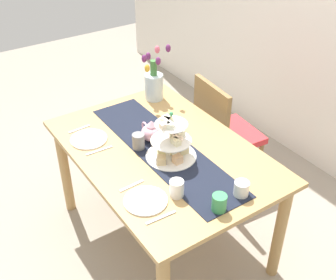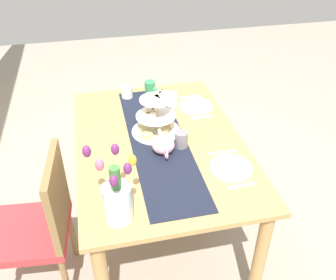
{
  "view_description": "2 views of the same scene",
  "coord_description": "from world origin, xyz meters",
  "px_view_note": "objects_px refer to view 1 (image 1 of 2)",
  "views": [
    {
      "loc": [
        1.77,
        -1.15,
        2.27
      ],
      "look_at": [
        0.07,
        -0.0,
        0.87
      ],
      "focal_mm": 45.66,
      "sensor_mm": 36.0,
      "label": 1
    },
    {
      "loc": [
        -1.79,
        0.34,
        2.04
      ],
      "look_at": [
        -0.07,
        -0.04,
        0.81
      ],
      "focal_mm": 39.91,
      "sensor_mm": 36.0,
      "label": 2
    }
  ],
  "objects_px": {
    "dining_table": "(162,164)",
    "dinner_plate_right": "(146,201)",
    "mug_white_text": "(177,188)",
    "knife_left": "(99,151)",
    "fork_right": "(132,186)",
    "mug_orange": "(219,203)",
    "fork_left": "(79,129)",
    "chair_left": "(222,130)",
    "tiered_cake_stand": "(171,143)",
    "teapot": "(151,132)",
    "mug_grey": "(138,141)",
    "tulip_vase": "(154,83)",
    "knife_right": "(161,218)",
    "cream_jug": "(241,189)",
    "dinner_plate_left": "(89,139)"
  },
  "relations": [
    {
      "from": "knife_left",
      "to": "knife_right",
      "type": "xyz_separation_m",
      "value": [
        0.68,
        0.0,
        0.0
      ]
    },
    {
      "from": "fork_left",
      "to": "mug_white_text",
      "type": "distance_m",
      "value": 0.89
    },
    {
      "from": "fork_left",
      "to": "knife_right",
      "type": "distance_m",
      "value": 0.97
    },
    {
      "from": "fork_left",
      "to": "mug_white_text",
      "type": "relative_size",
      "value": 1.58
    },
    {
      "from": "tulip_vase",
      "to": "mug_grey",
      "type": "height_order",
      "value": "tulip_vase"
    },
    {
      "from": "fork_left",
      "to": "knife_right",
      "type": "bearing_deg",
      "value": 0.0
    },
    {
      "from": "chair_left",
      "to": "fork_left",
      "type": "bearing_deg",
      "value": -102.17
    },
    {
      "from": "knife_right",
      "to": "mug_white_text",
      "type": "xyz_separation_m",
      "value": [
        -0.09,
        0.16,
        0.04
      ]
    },
    {
      "from": "teapot",
      "to": "cream_jug",
      "type": "relative_size",
      "value": 2.8
    },
    {
      "from": "teapot",
      "to": "tulip_vase",
      "type": "xyz_separation_m",
      "value": [
        -0.45,
        0.3,
        0.07
      ]
    },
    {
      "from": "tiered_cake_stand",
      "to": "fork_left",
      "type": "height_order",
      "value": "tiered_cake_stand"
    },
    {
      "from": "mug_grey",
      "to": "dining_table",
      "type": "bearing_deg",
      "value": 52.33
    },
    {
      "from": "dining_table",
      "to": "dinner_plate_left",
      "type": "height_order",
      "value": "dinner_plate_left"
    },
    {
      "from": "teapot",
      "to": "mug_white_text",
      "type": "xyz_separation_m",
      "value": [
        0.51,
        -0.17,
        -0.01
      ]
    },
    {
      "from": "tiered_cake_stand",
      "to": "teapot",
      "type": "relative_size",
      "value": 1.28
    },
    {
      "from": "dinner_plate_right",
      "to": "mug_grey",
      "type": "height_order",
      "value": "mug_grey"
    },
    {
      "from": "dining_table",
      "to": "tulip_vase",
      "type": "height_order",
      "value": "tulip_vase"
    },
    {
      "from": "dining_table",
      "to": "mug_white_text",
      "type": "distance_m",
      "value": 0.46
    },
    {
      "from": "mug_orange",
      "to": "teapot",
      "type": "bearing_deg",
      "value": 175.71
    },
    {
      "from": "tulip_vase",
      "to": "mug_orange",
      "type": "relative_size",
      "value": 4.24
    },
    {
      "from": "mug_grey",
      "to": "mug_white_text",
      "type": "bearing_deg",
      "value": -6.37
    },
    {
      "from": "teapot",
      "to": "tulip_vase",
      "type": "distance_m",
      "value": 0.54
    },
    {
      "from": "dining_table",
      "to": "mug_grey",
      "type": "relative_size",
      "value": 15.04
    },
    {
      "from": "dinner_plate_right",
      "to": "mug_white_text",
      "type": "xyz_separation_m",
      "value": [
        0.05,
        0.16,
        0.04
      ]
    },
    {
      "from": "fork_right",
      "to": "mug_orange",
      "type": "bearing_deg",
      "value": 33.99
    },
    {
      "from": "fork_left",
      "to": "knife_left",
      "type": "relative_size",
      "value": 0.88
    },
    {
      "from": "knife_left",
      "to": "dining_table",
      "type": "bearing_deg",
      "value": 59.17
    },
    {
      "from": "dinner_plate_left",
      "to": "dinner_plate_right",
      "type": "distance_m",
      "value": 0.68
    },
    {
      "from": "dining_table",
      "to": "fork_right",
      "type": "distance_m",
      "value": 0.4
    },
    {
      "from": "knife_left",
      "to": "knife_right",
      "type": "distance_m",
      "value": 0.68
    },
    {
      "from": "dinner_plate_right",
      "to": "fork_right",
      "type": "height_order",
      "value": "dinner_plate_right"
    },
    {
      "from": "tulip_vase",
      "to": "fork_right",
      "type": "distance_m",
      "value": 1.0
    },
    {
      "from": "dining_table",
      "to": "dinner_plate_right",
      "type": "bearing_deg",
      "value": -43.72
    },
    {
      "from": "chair_left",
      "to": "teapot",
      "type": "height_order",
      "value": "chair_left"
    },
    {
      "from": "tiered_cake_stand",
      "to": "fork_left",
      "type": "relative_size",
      "value": 2.03
    },
    {
      "from": "tiered_cake_stand",
      "to": "dinner_plate_right",
      "type": "height_order",
      "value": "tiered_cake_stand"
    },
    {
      "from": "tiered_cake_stand",
      "to": "chair_left",
      "type": "bearing_deg",
      "value": 116.49
    },
    {
      "from": "teapot",
      "to": "mug_orange",
      "type": "relative_size",
      "value": 2.51
    },
    {
      "from": "cream_jug",
      "to": "mug_white_text",
      "type": "height_order",
      "value": "mug_white_text"
    },
    {
      "from": "knife_left",
      "to": "mug_white_text",
      "type": "bearing_deg",
      "value": 15.22
    },
    {
      "from": "mug_grey",
      "to": "mug_white_text",
      "type": "height_order",
      "value": "mug_grey"
    },
    {
      "from": "dinner_plate_right",
      "to": "mug_grey",
      "type": "xyz_separation_m",
      "value": [
        -0.43,
        0.21,
        0.05
      ]
    },
    {
      "from": "dining_table",
      "to": "mug_white_text",
      "type": "height_order",
      "value": "mug_white_text"
    },
    {
      "from": "tulip_vase",
      "to": "knife_left",
      "type": "xyz_separation_m",
      "value": [
        0.37,
        -0.63,
        -0.13
      ]
    },
    {
      "from": "teapot",
      "to": "mug_white_text",
      "type": "bearing_deg",
      "value": -18.01
    },
    {
      "from": "dining_table",
      "to": "dinner_plate_right",
      "type": "height_order",
      "value": "dinner_plate_right"
    },
    {
      "from": "mug_orange",
      "to": "dinner_plate_right",
      "type": "bearing_deg",
      "value": -133.59
    },
    {
      "from": "dining_table",
      "to": "knife_left",
      "type": "relative_size",
      "value": 8.4
    },
    {
      "from": "dinner_plate_left",
      "to": "knife_left",
      "type": "xyz_separation_m",
      "value": [
        0.14,
        0.0,
        -0.0
      ]
    },
    {
      "from": "knife_left",
      "to": "mug_grey",
      "type": "distance_m",
      "value": 0.24
    }
  ]
}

